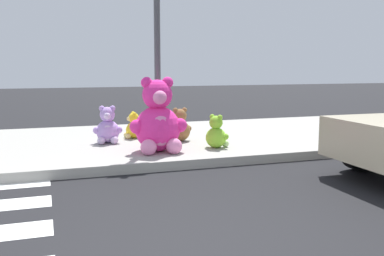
{
  "coord_description": "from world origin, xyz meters",
  "views": [
    {
      "loc": [
        -0.92,
        -3.17,
        1.56
      ],
      "look_at": [
        1.37,
        3.6,
        0.55
      ],
      "focal_mm": 40.89,
      "sensor_mm": 36.0,
      "label": 1
    }
  ],
  "objects": [
    {
      "name": "plush_lavender",
      "position": [
        0.17,
        4.9,
        0.43
      ],
      "size": [
        0.53,
        0.48,
        0.69
      ],
      "color": "#B28CD8",
      "rests_on": "sidewalk"
    },
    {
      "name": "plush_yellow",
      "position": [
        0.72,
        5.3,
        0.36
      ],
      "size": [
        0.35,
        0.4,
        0.52
      ],
      "color": "yellow",
      "rests_on": "sidewalk"
    },
    {
      "name": "sidewalk",
      "position": [
        0.0,
        5.2,
        0.07
      ],
      "size": [
        28.0,
        4.4,
        0.15
      ],
      "primitive_type": "cube",
      "color": "#9E9B93",
      "rests_on": "ground_plane"
    },
    {
      "name": "plush_pink_large",
      "position": [
        0.85,
        3.81,
        0.65
      ],
      "size": [
        0.96,
        0.85,
        1.24
      ],
      "color": "#F22D93",
      "rests_on": "sidewalk"
    },
    {
      "name": "sign_pole",
      "position": [
        1.0,
        4.4,
        1.85
      ],
      "size": [
        0.56,
        0.11,
        3.2
      ],
      "color": "#4C4C51",
      "rests_on": "sidewalk"
    },
    {
      "name": "plush_lime",
      "position": [
        1.9,
        3.82,
        0.38
      ],
      "size": [
        0.42,
        0.41,
        0.59
      ],
      "color": "#8CD133",
      "rests_on": "sidewalk"
    },
    {
      "name": "plush_brown",
      "position": [
        1.5,
        4.69,
        0.41
      ],
      "size": [
        0.49,
        0.43,
        0.64
      ],
      "color": "olive",
      "rests_on": "sidewalk"
    }
  ]
}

